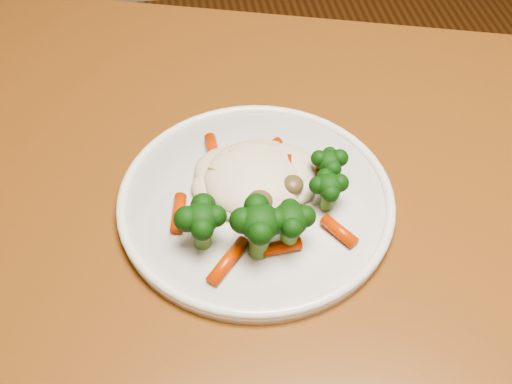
# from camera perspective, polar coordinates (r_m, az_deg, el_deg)

# --- Properties ---
(dining_table) EXTENTS (1.35, 1.10, 0.75)m
(dining_table) POSITION_cam_1_polar(r_m,az_deg,el_deg) (0.68, 8.24, -11.43)
(dining_table) COLOR brown
(dining_table) RESTS_ON ground
(plate) EXTENTS (0.27, 0.27, 0.01)m
(plate) POSITION_cam_1_polar(r_m,az_deg,el_deg) (0.62, 0.00, -0.86)
(plate) COLOR white
(plate) RESTS_ON dining_table
(meal) EXTENTS (0.18, 0.18, 0.05)m
(meal) POSITION_cam_1_polar(r_m,az_deg,el_deg) (0.59, 0.50, -0.15)
(meal) COLOR beige
(meal) RESTS_ON plate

